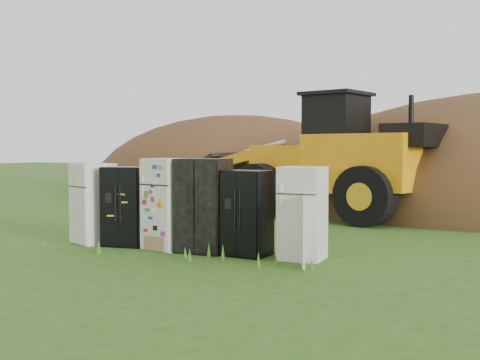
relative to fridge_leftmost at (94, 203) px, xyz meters
The scene contains 10 objects.
ground 2.53m from the fridge_leftmost, ahead, with size 120.00×120.00×0.00m, color #2A5416.
fridge_leftmost is the anchor object (origin of this frame).
fridge_black_side 0.85m from the fridge_leftmost, ahead, with size 0.88×0.70×1.69m, color black, non-canonical shape.
fridge_sticker 1.89m from the fridge_leftmost, ahead, with size 0.84×0.77×1.88m, color white, non-canonical shape.
fridge_dark_mid 2.73m from the fridge_leftmost, ahead, with size 0.96×0.78×1.88m, color black, non-canonical shape.
fridge_black_right 3.69m from the fridge_leftmost, ahead, with size 0.83×0.69×1.66m, color black, non-canonical shape.
fridge_open_door 4.79m from the fridge_leftmost, ahead, with size 0.79×0.73×1.74m, color silver, non-canonical shape.
wheel_loader 7.64m from the fridge_leftmost, 69.29° to the left, with size 7.73×3.13×3.74m, color #EEA10F, non-canonical shape.
dirt_mound_left 15.41m from the fridge_leftmost, 103.02° to the left, with size 14.46×10.85×7.29m, color #4A3418.
dirt_mound_back 17.87m from the fridge_leftmost, 82.70° to the left, with size 18.75×12.50×6.75m, color #4A3418.
Camera 1 is at (5.93, -10.66, 2.08)m, focal length 45.00 mm.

